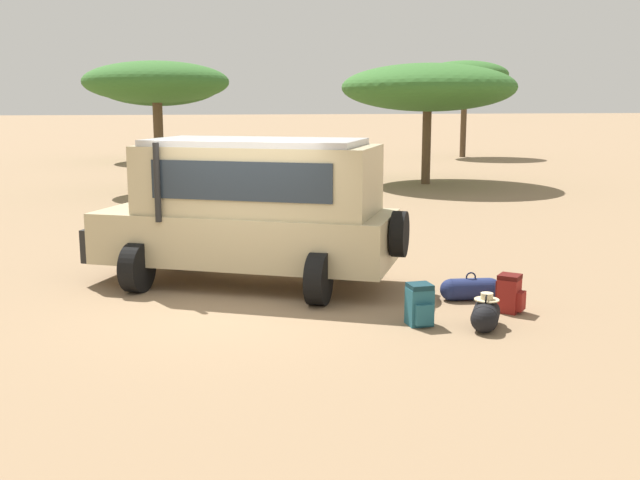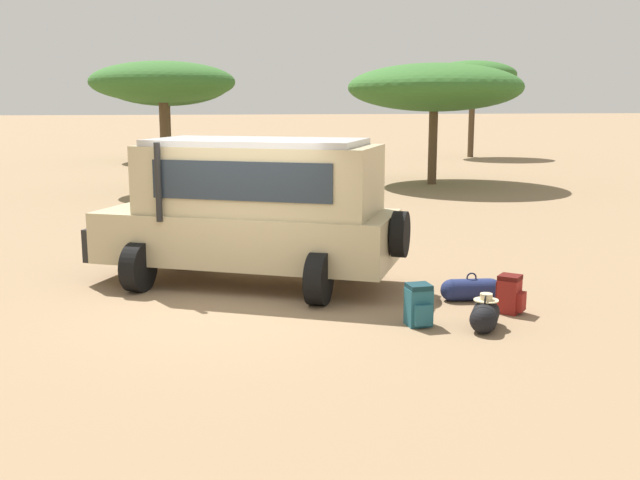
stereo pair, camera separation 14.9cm
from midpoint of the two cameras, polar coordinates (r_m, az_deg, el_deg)
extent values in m
plane|color=#8C7051|center=(11.44, -5.94, -4.97)|extent=(320.00, 320.00, 0.00)
cube|color=tan|center=(12.61, -5.24, 0.32)|extent=(5.23, 3.88, 0.84)
cube|color=tan|center=(12.39, -4.22, 4.69)|extent=(4.22, 3.30, 1.10)
cube|color=#232D38|center=(12.98, -10.59, 4.58)|extent=(0.74, 1.42, 0.77)
cube|color=#232D38|center=(11.54, -5.74, 4.48)|extent=(2.65, 1.34, 0.60)
cube|color=#232D38|center=(13.23, -2.91, 5.29)|extent=(2.65, 1.34, 0.60)
cube|color=#B7B7B7|center=(12.36, -4.48, 7.46)|extent=(3.83, 3.05, 0.10)
cube|color=black|center=(13.75, -15.30, 0.12)|extent=(0.86, 1.52, 0.56)
cylinder|color=black|center=(12.04, -11.88, 4.32)|extent=(0.10, 0.10, 1.25)
cylinder|color=black|center=(12.46, -13.34, -2.02)|extent=(0.61, 0.84, 0.80)
cylinder|color=black|center=(14.15, -9.59, -0.39)|extent=(0.61, 0.84, 0.80)
cylinder|color=black|center=(11.33, 0.28, -2.97)|extent=(0.61, 0.84, 0.80)
cylinder|color=black|center=(13.17, 2.49, -1.07)|extent=(0.61, 0.84, 0.80)
cylinder|color=black|center=(11.93, 6.48, 0.44)|extent=(0.52, 0.76, 0.74)
cube|color=#235B6B|center=(10.43, 7.92, -5.08)|extent=(0.34, 0.31, 0.52)
cube|color=#235B6B|center=(10.28, 8.30, -5.69)|extent=(0.25, 0.09, 0.29)
cube|color=#13323A|center=(10.35, 7.96, -3.53)|extent=(0.33, 0.32, 0.07)
cylinder|color=#13323A|center=(10.60, 7.96, -4.81)|extent=(0.04, 0.04, 0.44)
cylinder|color=#13323A|center=(10.55, 7.21, -4.87)|extent=(0.04, 0.04, 0.44)
cube|color=maroon|center=(11.30, 14.59, -4.16)|extent=(0.42, 0.42, 0.50)
cube|color=maroon|center=(11.27, 15.46, -4.57)|extent=(0.22, 0.23, 0.27)
cube|color=#4D100E|center=(11.23, 14.65, -2.78)|extent=(0.42, 0.42, 0.07)
cylinder|color=#4D100E|center=(11.41, 13.91, -3.98)|extent=(0.04, 0.04, 0.42)
cylinder|color=#4D100E|center=(11.28, 13.69, -4.14)|extent=(0.04, 0.04, 0.42)
cylinder|color=black|center=(10.45, 12.85, -5.65)|extent=(0.53, 0.57, 0.36)
sphere|color=black|center=(10.67, 12.96, -5.33)|extent=(0.36, 0.36, 0.36)
sphere|color=black|center=(10.23, 12.74, -5.99)|extent=(0.36, 0.36, 0.36)
torus|color=black|center=(10.40, 12.90, -4.59)|extent=(0.10, 0.16, 0.16)
cylinder|color=beige|center=(10.49, 12.94, -4.49)|extent=(0.34, 0.34, 0.02)
cylinder|color=beige|center=(10.48, 12.95, -4.24)|extent=(0.17, 0.17, 0.09)
cylinder|color=navy|center=(11.86, 11.79, -3.73)|extent=(0.66, 0.40, 0.34)
sphere|color=navy|center=(11.95, 13.23, -3.67)|extent=(0.34, 0.34, 0.34)
sphere|color=navy|center=(11.77, 10.33, -3.78)|extent=(0.34, 0.34, 0.34)
torus|color=#121834|center=(11.81, 11.83, -2.83)|extent=(0.17, 0.04, 0.16)
cylinder|color=brown|center=(39.94, -11.39, 8.10)|extent=(0.30, 0.30, 2.95)
ellipsoid|color=#336628|center=(39.92, -11.52, 11.59)|extent=(6.51, 6.22, 2.26)
cylinder|color=brown|center=(26.18, -11.55, 7.05)|extent=(0.33, 0.33, 3.09)
ellipsoid|color=#336628|center=(26.15, -11.73, 11.71)|extent=(4.86, 4.19, 1.38)
cylinder|color=brown|center=(28.16, 8.74, 7.07)|extent=(0.33, 0.33, 2.79)
ellipsoid|color=#336628|center=(28.11, 8.86, 11.42)|extent=(6.29, 6.85, 1.74)
cylinder|color=brown|center=(42.17, 11.57, 8.81)|extent=(0.32, 0.32, 3.83)
ellipsoid|color=#336628|center=(42.18, 11.70, 12.26)|extent=(4.73, 4.19, 1.47)
camera|label=1|loc=(0.07, -89.62, 0.07)|focal=42.00mm
camera|label=2|loc=(0.07, 90.38, -0.07)|focal=42.00mm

